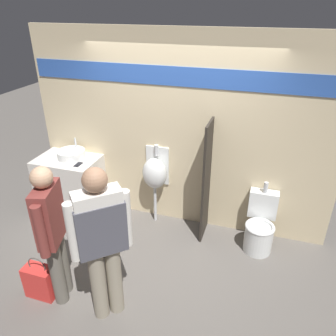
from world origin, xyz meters
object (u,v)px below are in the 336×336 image
(cell_phone, at_px, (78,164))
(person_in_vest, at_px, (101,237))
(urinal_near_counter, at_px, (155,173))
(toilet, at_px, (260,227))
(shopping_bag, at_px, (41,281))
(person_with_lanyard, at_px, (52,231))
(sink_basin, at_px, (71,154))

(cell_phone, bearing_deg, person_in_vest, -51.38)
(urinal_near_counter, relative_size, toilet, 1.33)
(toilet, distance_m, person_in_vest, 2.21)
(cell_phone, relative_size, shopping_bag, 0.26)
(cell_phone, relative_size, person_in_vest, 0.08)
(person_in_vest, height_order, person_with_lanyard, person_in_vest)
(toilet, bearing_deg, person_in_vest, -132.65)
(cell_phone, relative_size, toilet, 0.16)
(cell_phone, height_order, person_in_vest, person_in_vest)
(person_in_vest, bearing_deg, person_with_lanyard, 133.44)
(sink_basin, relative_size, person_in_vest, 0.24)
(toilet, xyz_separation_m, person_in_vest, (-1.42, -1.55, 0.69))
(cell_phone, distance_m, person_with_lanyard, 1.46)
(cell_phone, xyz_separation_m, shopping_bag, (0.30, -1.43, -0.72))
(cell_phone, height_order, shopping_bag, cell_phone)
(shopping_bag, bearing_deg, person_in_vest, 2.25)
(urinal_near_counter, height_order, person_with_lanyard, person_with_lanyard)
(sink_basin, bearing_deg, person_with_lanyard, -64.07)
(sink_basin, bearing_deg, urinal_near_counter, 5.21)
(cell_phone, bearing_deg, urinal_near_counter, 16.10)
(shopping_bag, bearing_deg, cell_phone, 101.92)
(person_in_vest, relative_size, shopping_bag, 3.22)
(sink_basin, xyz_separation_m, person_with_lanyard, (0.75, -1.54, -0.07))
(person_in_vest, bearing_deg, cell_phone, 86.20)
(urinal_near_counter, bearing_deg, cell_phone, -163.90)
(person_with_lanyard, bearing_deg, cell_phone, 4.64)
(sink_basin, distance_m, toilet, 2.84)
(toilet, relative_size, person_with_lanyard, 0.55)
(cell_phone, bearing_deg, shopping_bag, -78.08)
(cell_phone, bearing_deg, sink_basin, 139.97)
(person_with_lanyard, distance_m, shopping_bag, 0.73)
(sink_basin, xyz_separation_m, person_in_vest, (1.34, -1.59, 0.03))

